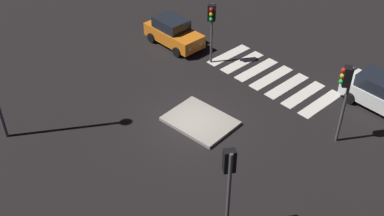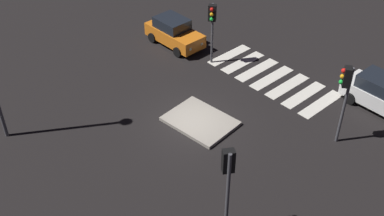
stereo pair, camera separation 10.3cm
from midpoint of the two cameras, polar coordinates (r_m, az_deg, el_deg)
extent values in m
plane|color=black|center=(24.59, -0.12, -1.86)|extent=(80.00, 80.00, 0.00)
cube|color=gray|center=(24.61, 0.86, -1.57)|extent=(3.65, 2.88, 0.18)
cube|color=orange|center=(31.00, -2.25, 8.65)|extent=(4.03, 1.77, 0.82)
cube|color=black|center=(30.82, -2.59, 10.02)|extent=(2.07, 1.59, 0.67)
cylinder|color=black|center=(30.87, 0.50, 7.76)|extent=(0.65, 0.24, 0.65)
cylinder|color=black|center=(29.89, -1.87, 6.67)|extent=(0.65, 0.24, 0.65)
cylinder|color=black|center=(32.50, -2.57, 9.32)|extent=(0.65, 0.24, 0.65)
cylinder|color=black|center=(31.56, -4.90, 8.32)|extent=(0.65, 0.24, 0.65)
sphere|color=#F2EABF|center=(30.01, 0.94, 7.64)|extent=(0.22, 0.22, 0.22)
sphere|color=#F2EABF|center=(29.45, -0.40, 7.02)|extent=(0.22, 0.22, 0.22)
cube|color=silver|center=(27.17, 21.42, 1.30)|extent=(4.08, 1.81, 0.83)
cube|color=black|center=(26.85, 21.33, 2.84)|extent=(2.10, 1.62, 0.67)
cylinder|color=black|center=(28.45, 20.00, 2.48)|extent=(0.66, 0.25, 0.65)
cylinder|color=black|center=(27.16, 18.12, 1.15)|extent=(0.66, 0.25, 0.65)
cylinder|color=#47474C|center=(23.34, 17.49, 0.23)|extent=(0.14, 0.14, 4.21)
cube|color=black|center=(22.42, 17.80, 3.60)|extent=(0.52, 0.54, 0.96)
sphere|color=red|center=(22.24, 17.44, 4.30)|extent=(0.22, 0.22, 0.22)
sphere|color=orange|center=(22.39, 17.30, 3.66)|extent=(0.22, 0.22, 0.22)
sphere|color=green|center=(22.55, 17.16, 3.03)|extent=(0.22, 0.22, 0.22)
cylinder|color=#47474C|center=(18.01, 4.18, -10.59)|extent=(0.14, 0.14, 4.36)
cube|color=black|center=(16.91, 4.29, -6.27)|extent=(0.50, 0.54, 0.96)
sphere|color=red|center=(16.85, 4.17, -5.07)|extent=(0.22, 0.22, 0.22)
sphere|color=orange|center=(17.05, 4.12, -5.82)|extent=(0.22, 0.22, 0.22)
sphere|color=green|center=(17.26, 4.08, -6.55)|extent=(0.22, 0.22, 0.22)
cylinder|color=#47474C|center=(28.50, 2.24, 8.76)|extent=(0.14, 0.14, 3.87)
cube|color=black|center=(27.68, 2.25, 11.23)|extent=(0.54, 0.52, 0.96)
sphere|color=red|center=(27.37, 2.20, 11.62)|extent=(0.22, 0.22, 0.22)
sphere|color=orange|center=(27.51, 2.18, 11.05)|extent=(0.22, 0.22, 0.22)
sphere|color=green|center=(27.64, 2.17, 10.50)|extent=(0.22, 0.22, 0.22)
cube|color=silver|center=(26.83, 14.92, 0.50)|extent=(0.70, 3.20, 0.02)
cube|color=silver|center=(27.31, 12.98, 1.57)|extent=(0.70, 3.20, 0.02)
cube|color=silver|center=(27.82, 11.10, 2.60)|extent=(0.70, 3.20, 0.02)
cube|color=silver|center=(28.38, 9.30, 3.58)|extent=(0.70, 3.20, 0.02)
cube|color=silver|center=(28.97, 7.56, 4.52)|extent=(0.70, 3.20, 0.02)
cube|color=silver|center=(29.59, 5.89, 5.42)|extent=(0.70, 3.20, 0.02)
cube|color=silver|center=(30.24, 4.28, 6.28)|extent=(0.70, 3.20, 0.02)
camera|label=1|loc=(0.05, -90.12, -0.09)|focal=44.91mm
camera|label=2|loc=(0.05, 89.88, 0.09)|focal=44.91mm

